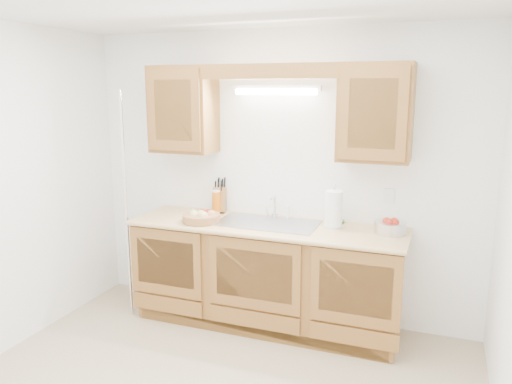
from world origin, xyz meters
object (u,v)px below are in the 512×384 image
at_px(paper_towel, 334,209).
at_px(apple_bowl, 390,227).
at_px(fruit_basket, 201,217).
at_px(knife_block, 220,199).

bearing_deg(paper_towel, apple_bowl, -3.52).
bearing_deg(fruit_basket, paper_towel, 11.91).
bearing_deg(apple_bowl, knife_block, 173.61).
xyz_separation_m(paper_towel, apple_bowl, (0.45, -0.03, -0.09)).
height_order(fruit_basket, apple_bowl, apple_bowl).
distance_m(fruit_basket, apple_bowl, 1.55).
distance_m(fruit_basket, paper_towel, 1.11).
height_order(paper_towel, apple_bowl, paper_towel).
xyz_separation_m(fruit_basket, apple_bowl, (1.53, 0.20, 0.01)).
height_order(fruit_basket, paper_towel, paper_towel).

